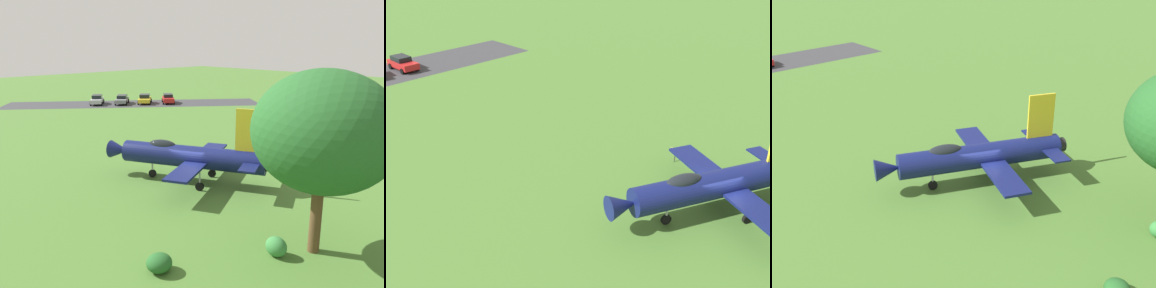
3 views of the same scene
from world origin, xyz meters
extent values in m
plane|color=#47722D|center=(0.00, 0.00, 0.00)|extent=(200.00, 200.00, 0.00)
cylinder|color=#111951|center=(0.00, 0.00, 1.93)|extent=(10.27, 6.33, 1.61)
cone|color=#111951|center=(-5.30, -2.73, 1.93)|extent=(2.05, 1.95, 1.36)
cylinder|color=black|center=(4.99, 2.57, 1.93)|extent=(0.97, 1.13, 0.96)
ellipsoid|color=black|center=(-2.10, -1.08, 2.61)|extent=(2.37, 1.81, 0.84)
cube|color=yellow|center=(3.62, 1.86, 4.20)|extent=(1.66, 0.95, 2.93)
cube|color=#111951|center=(1.77, -2.27, 1.73)|extent=(3.32, 4.36, 0.16)
cube|color=#111951|center=(-0.82, 2.77, 1.73)|extent=(3.32, 4.36, 0.16)
cube|color=#111951|center=(4.78, 0.55, 2.09)|extent=(1.80, 2.10, 0.10)
cube|color=#111951|center=(3.23, 3.57, 2.09)|extent=(1.80, 2.10, 0.10)
cylinder|color=#A5A8AD|center=(-2.86, -1.47, 1.03)|extent=(0.12, 0.12, 1.47)
cylinder|color=black|center=(-2.86, -1.47, 0.30)|extent=(0.62, 0.43, 0.60)
cylinder|color=#A5A8AD|center=(1.64, -0.85, 1.03)|extent=(0.12, 0.12, 1.47)
cylinder|color=black|center=(1.64, -0.85, 0.30)|extent=(0.62, 0.43, 0.60)
cylinder|color=#A5A8AD|center=(0.27, 1.83, 1.03)|extent=(0.12, 0.12, 1.47)
cylinder|color=black|center=(0.27, 1.83, 0.30)|extent=(0.62, 0.43, 0.60)
cylinder|color=#333333|center=(-1.85, 5.73, 0.45)|extent=(0.06, 0.06, 0.90)
cube|color=olive|center=(-1.85, 5.73, 1.02)|extent=(0.72, 0.66, 0.25)
cylinder|color=black|center=(-29.06, 23.35, 0.32)|extent=(0.65, 0.55, 0.64)
camera|label=1|loc=(20.05, -18.94, 10.08)|focal=37.00mm
camera|label=2|loc=(-5.38, -21.36, 15.08)|focal=40.54mm
camera|label=3|loc=(3.39, -25.50, 14.93)|focal=41.94mm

